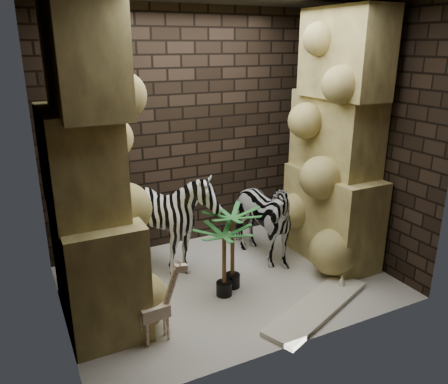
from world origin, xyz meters
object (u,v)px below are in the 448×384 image
zebra_left (169,225)px  giraffe_toy (155,304)px  zebra_right (257,211)px  palm_back (224,262)px  surfboard (317,307)px  palm_front (232,249)px

zebra_left → giraffe_toy: zebra_left is taller
zebra_right → palm_back: size_ratio=1.63×
palm_back → surfboard: bearing=-42.6°
giraffe_toy → surfboard: (1.61, -0.24, -0.36)m
palm_front → surfboard: palm_front is taller
zebra_right → zebra_left: (-1.05, 0.20, -0.07)m
giraffe_toy → palm_front: 1.18m
zebra_left → palm_back: zebra_left is taller
palm_front → surfboard: bearing=-53.8°
palm_back → zebra_left: bearing=112.6°
giraffe_toy → surfboard: size_ratio=0.52×
zebra_left → surfboard: zebra_left is taller
giraffe_toy → zebra_left: bearing=60.7°
giraffe_toy → palm_front: palm_front is taller
giraffe_toy → surfboard: bearing=-12.3°
zebra_right → palm_front: 0.76m
zebra_right → surfboard: bearing=-98.7°
zebra_right → surfboard: 1.38m
palm_front → zebra_left: bearing=125.8°
zebra_right → palm_front: zebra_right is taller
zebra_right → giraffe_toy: size_ratio=1.68×
palm_front → palm_back: palm_front is taller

